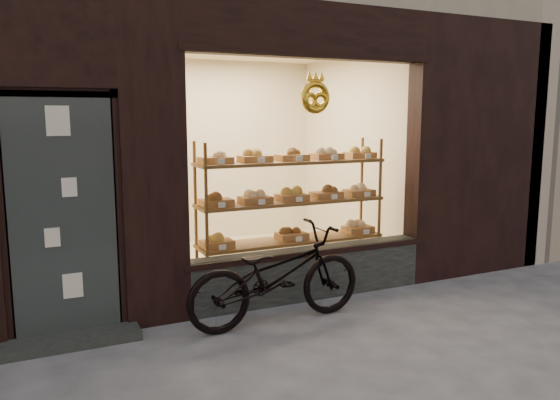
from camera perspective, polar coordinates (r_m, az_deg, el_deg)
ground at (r=4.20m, az=11.79°, el=-19.35°), size 90.00×90.00×0.00m
display_shelf at (r=6.21m, az=1.23°, el=-1.15°), size 2.20×0.45×1.70m
bicycle at (r=5.22m, az=-0.36°, el=-7.88°), size 1.81×0.68×0.94m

